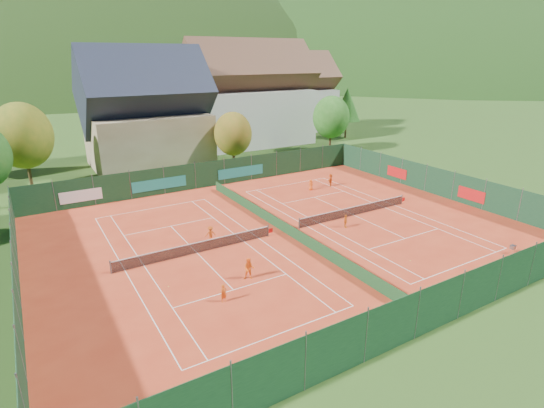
{
  "coord_description": "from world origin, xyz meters",
  "views": [
    {
      "loc": [
        -18.36,
        -28.54,
        14.53
      ],
      "look_at": [
        0.0,
        2.0,
        2.0
      ],
      "focal_mm": 28.0,
      "sensor_mm": 36.0,
      "label": 1
    }
  ],
  "objects_px": {
    "player_left_far": "(210,234)",
    "player_right_far_b": "(331,180)",
    "ball_hopper": "(513,247)",
    "player_right_near": "(346,221)",
    "player_left_near": "(224,293)",
    "hotel_block_b": "(292,97)",
    "player_left_mid": "(249,269)",
    "chalet": "(147,117)",
    "hotel_block_a": "(249,100)",
    "player_right_far_a": "(311,185)"
  },
  "relations": [
    {
      "from": "player_left_far",
      "to": "player_right_far_b",
      "type": "bearing_deg",
      "value": -149.62
    },
    {
      "from": "ball_hopper",
      "to": "player_right_near",
      "type": "height_order",
      "value": "player_right_near"
    },
    {
      "from": "player_left_near",
      "to": "hotel_block_b",
      "type": "bearing_deg",
      "value": 42.63
    },
    {
      "from": "player_left_far",
      "to": "player_right_far_b",
      "type": "height_order",
      "value": "player_right_far_b"
    },
    {
      "from": "hotel_block_b",
      "to": "player_left_mid",
      "type": "distance_m",
      "value": 61.84
    },
    {
      "from": "chalet",
      "to": "hotel_block_a",
      "type": "bearing_deg",
      "value": 17.53
    },
    {
      "from": "player_left_near",
      "to": "hotel_block_a",
      "type": "bearing_deg",
      "value": 49.84
    },
    {
      "from": "player_right_near",
      "to": "hotel_block_b",
      "type": "bearing_deg",
      "value": -2.21
    },
    {
      "from": "player_left_mid",
      "to": "player_right_far_a",
      "type": "xyz_separation_m",
      "value": [
        15.59,
        14.33,
        -0.16
      ]
    },
    {
      "from": "hotel_block_a",
      "to": "player_left_far",
      "type": "xyz_separation_m",
      "value": [
        -22.17,
        -34.41,
        -6.73
      ]
    },
    {
      "from": "hotel_block_b",
      "to": "ball_hopper",
      "type": "relative_size",
      "value": 21.6
    },
    {
      "from": "hotel_block_a",
      "to": "player_left_far",
      "type": "distance_m",
      "value": 41.48
    },
    {
      "from": "player_right_far_a",
      "to": "hotel_block_b",
      "type": "bearing_deg",
      "value": -117.18
    },
    {
      "from": "chalet",
      "to": "hotel_block_b",
      "type": "xyz_separation_m",
      "value": [
        33.0,
        14.0,
        -0.01
      ]
    },
    {
      "from": "chalet",
      "to": "player_left_mid",
      "type": "distance_m",
      "value": 36.28
    },
    {
      "from": "player_right_near",
      "to": "player_right_far_a",
      "type": "height_order",
      "value": "player_right_far_a"
    },
    {
      "from": "chalet",
      "to": "player_left_near",
      "type": "height_order",
      "value": "chalet"
    },
    {
      "from": "ball_hopper",
      "to": "player_right_far_a",
      "type": "xyz_separation_m",
      "value": [
        -3.71,
        21.35,
        0.07
      ]
    },
    {
      "from": "player_left_mid",
      "to": "player_right_far_b",
      "type": "height_order",
      "value": "player_left_mid"
    },
    {
      "from": "player_left_far",
      "to": "player_right_far_b",
      "type": "relative_size",
      "value": 0.89
    },
    {
      "from": "player_right_near",
      "to": "player_left_mid",
      "type": "bearing_deg",
      "value": 133.72
    },
    {
      "from": "player_left_near",
      "to": "player_left_far",
      "type": "height_order",
      "value": "player_left_far"
    },
    {
      "from": "ball_hopper",
      "to": "player_right_near",
      "type": "distance_m",
      "value": 13.16
    },
    {
      "from": "chalet",
      "to": "player_right_near",
      "type": "bearing_deg",
      "value": -75.46
    },
    {
      "from": "player_left_far",
      "to": "hotel_block_a",
      "type": "bearing_deg",
      "value": -114.07
    },
    {
      "from": "chalet",
      "to": "player_right_far_a",
      "type": "distance_m",
      "value": 25.27
    },
    {
      "from": "chalet",
      "to": "player_right_far_b",
      "type": "distance_m",
      "value": 26.66
    },
    {
      "from": "hotel_block_b",
      "to": "player_right_far_a",
      "type": "relative_size",
      "value": 13.89
    },
    {
      "from": "player_left_far",
      "to": "player_right_near",
      "type": "height_order",
      "value": "player_left_far"
    },
    {
      "from": "player_left_far",
      "to": "player_right_far_a",
      "type": "relative_size",
      "value": 1.06
    },
    {
      "from": "chalet",
      "to": "player_right_near",
      "type": "relative_size",
      "value": 13.33
    },
    {
      "from": "player_left_mid",
      "to": "player_right_far_b",
      "type": "relative_size",
      "value": 1.06
    },
    {
      "from": "ball_hopper",
      "to": "player_left_near",
      "type": "distance_m",
      "value": 22.64
    },
    {
      "from": "ball_hopper",
      "to": "player_left_mid",
      "type": "relative_size",
      "value": 0.51
    },
    {
      "from": "player_left_mid",
      "to": "chalet",
      "type": "bearing_deg",
      "value": 110.65
    },
    {
      "from": "hotel_block_b",
      "to": "player_left_near",
      "type": "bearing_deg",
      "value": -127.3
    },
    {
      "from": "ball_hopper",
      "to": "player_left_near",
      "type": "xyz_separation_m",
      "value": [
        -22.0,
        5.31,
        0.05
      ]
    },
    {
      "from": "player_right_near",
      "to": "player_right_far_b",
      "type": "relative_size",
      "value": 0.82
    },
    {
      "from": "player_left_mid",
      "to": "player_right_near",
      "type": "xyz_separation_m",
      "value": [
        11.69,
        3.72,
        -0.17
      ]
    },
    {
      "from": "player_left_near",
      "to": "player_left_mid",
      "type": "bearing_deg",
      "value": 22.15
    },
    {
      "from": "chalet",
      "to": "hotel_block_b",
      "type": "distance_m",
      "value": 35.85
    },
    {
      "from": "hotel_block_b",
      "to": "player_left_far",
      "type": "distance_m",
      "value": 56.06
    },
    {
      "from": "player_left_mid",
      "to": "player_right_far_a",
      "type": "bearing_deg",
      "value": 68.71
    },
    {
      "from": "player_left_mid",
      "to": "ball_hopper",
      "type": "bearing_deg",
      "value": 6.14
    },
    {
      "from": "chalet",
      "to": "player_left_mid",
      "type": "xyz_separation_m",
      "value": [
        -3.42,
        -35.64,
        -5.85
      ]
    },
    {
      "from": "hotel_block_b",
      "to": "ball_hopper",
      "type": "bearing_deg",
      "value": -106.81
    },
    {
      "from": "player_left_near",
      "to": "player_right_far_a",
      "type": "bearing_deg",
      "value": 31.17
    },
    {
      "from": "player_left_near",
      "to": "player_left_far",
      "type": "xyz_separation_m",
      "value": [
        2.95,
        8.93,
        0.05
      ]
    },
    {
      "from": "player_right_far_a",
      "to": "player_left_far",
      "type": "bearing_deg",
      "value": 28.2
    },
    {
      "from": "player_left_far",
      "to": "chalet",
      "type": "bearing_deg",
      "value": -87.64
    }
  ]
}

